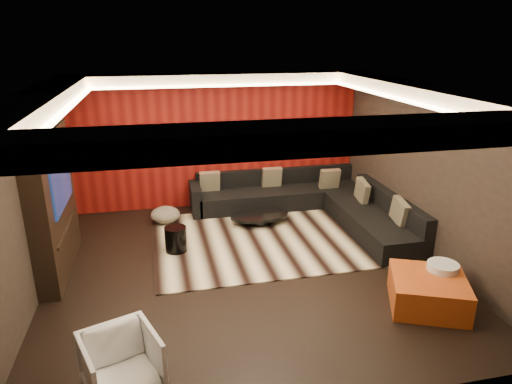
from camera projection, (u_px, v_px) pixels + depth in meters
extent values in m
cube|color=black|center=(246.00, 268.00, 7.27)|extent=(6.00, 6.00, 0.02)
cube|color=silver|center=(244.00, 88.00, 6.35)|extent=(6.00, 6.00, 0.02)
cube|color=black|center=(217.00, 141.00, 9.59)|extent=(6.00, 0.02, 2.80)
cube|color=black|center=(28.00, 199.00, 6.20)|extent=(0.02, 6.00, 2.80)
cube|color=black|center=(426.00, 172.00, 7.42)|extent=(0.02, 6.00, 2.80)
cube|color=#6B0C0A|center=(218.00, 141.00, 9.55)|extent=(5.98, 0.05, 2.78)
cube|color=silver|center=(218.00, 79.00, 8.88)|extent=(6.00, 0.60, 0.22)
cube|color=silver|center=(305.00, 137.00, 3.90)|extent=(6.00, 0.60, 0.22)
cube|color=silver|center=(38.00, 103.00, 5.84)|extent=(0.60, 4.80, 0.22)
cube|color=silver|center=(418.00, 92.00, 6.94)|extent=(0.60, 4.80, 0.22)
cube|color=#FFD899|center=(220.00, 86.00, 8.59)|extent=(4.80, 0.08, 0.04)
cube|color=#FFD899|center=(293.00, 139.00, 4.24)|extent=(4.80, 0.08, 0.04)
cube|color=#FFD899|center=(67.00, 109.00, 5.94)|extent=(0.08, 4.80, 0.04)
cube|color=#FFD899|center=(397.00, 98.00, 6.90)|extent=(0.08, 4.80, 0.04)
cube|color=black|center=(53.00, 204.00, 6.88)|extent=(0.30, 2.00, 2.20)
cube|color=black|center=(61.00, 181.00, 6.80)|extent=(0.04, 1.30, 0.80)
cube|color=black|center=(67.00, 227.00, 7.05)|extent=(0.04, 1.60, 0.04)
cube|color=beige|center=(266.00, 238.00, 8.28)|extent=(4.04, 3.05, 0.02)
cylinder|color=black|center=(260.00, 219.00, 8.89)|extent=(1.20, 1.20, 0.19)
cylinder|color=black|center=(176.00, 239.00, 7.72)|extent=(0.46, 0.46, 0.43)
ellipsoid|color=beige|center=(165.00, 215.00, 8.92)|extent=(0.67, 0.67, 0.31)
cylinder|color=silver|center=(441.00, 280.00, 6.37)|extent=(0.48, 0.48, 0.53)
cube|color=#AE5216|center=(428.00, 292.00, 6.19)|extent=(1.27, 1.27, 0.43)
imported|color=white|center=(122.00, 365.00, 4.64)|extent=(0.93, 0.94, 0.67)
cube|color=black|center=(280.00, 197.00, 9.81)|extent=(3.50, 0.90, 0.40)
cube|color=black|center=(276.00, 176.00, 10.01)|extent=(3.50, 0.20, 0.35)
cube|color=black|center=(372.00, 223.00, 8.46)|extent=(0.90, 2.60, 0.40)
cube|color=black|center=(391.00, 203.00, 8.41)|extent=(0.20, 2.60, 0.35)
cube|color=black|center=(196.00, 199.00, 9.41)|extent=(0.20, 0.90, 0.60)
cube|color=#C3B68F|center=(272.00, 177.00, 9.77)|extent=(0.42, 0.20, 0.44)
cube|color=#C3B68F|center=(400.00, 211.00, 7.88)|extent=(0.12, 0.50, 0.50)
cube|color=#C3B68F|center=(330.00, 179.00, 9.66)|extent=(0.42, 0.20, 0.44)
cube|color=#C3B68F|center=(362.00, 191.00, 8.91)|extent=(0.12, 0.50, 0.50)
cube|color=#C3B68F|center=(210.00, 181.00, 9.50)|extent=(0.42, 0.20, 0.44)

